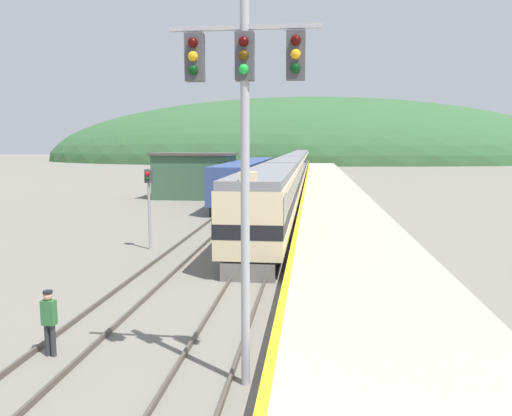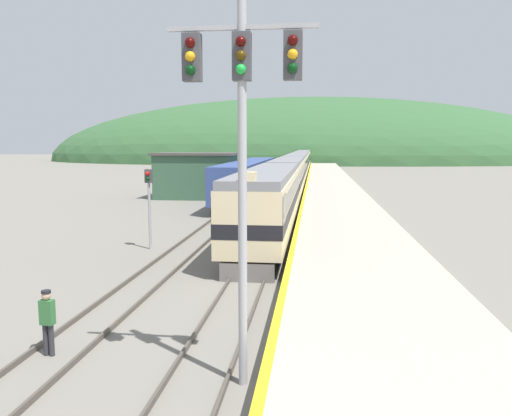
% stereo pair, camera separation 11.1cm
% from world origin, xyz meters
% --- Properties ---
extents(track_main, '(1.52, 180.00, 0.16)m').
position_xyz_m(track_main, '(0.00, 70.00, 0.08)').
color(track_main, '#4C443D').
rests_on(track_main, ground).
extents(track_siding, '(1.52, 180.00, 0.16)m').
position_xyz_m(track_siding, '(-4.06, 70.00, 0.08)').
color(track_siding, '#4C443D').
rests_on(track_siding, ground).
extents(platform, '(6.04, 140.00, 0.91)m').
position_xyz_m(platform, '(4.63, 50.00, 0.45)').
color(platform, '#ADA393').
rests_on(platform, ground).
extents(distant_hills, '(172.59, 77.67, 40.87)m').
position_xyz_m(distant_hills, '(0.00, 160.12, 0.00)').
color(distant_hills, '#335B33').
rests_on(distant_hills, ground).
extents(station_shed, '(8.32, 5.58, 4.69)m').
position_xyz_m(station_shed, '(-9.57, 46.16, 2.36)').
color(station_shed, '#385B42').
rests_on(station_shed, ground).
extents(express_train_lead_car, '(2.92, 19.76, 4.47)m').
position_xyz_m(express_train_lead_car, '(0.00, 24.71, 2.25)').
color(express_train_lead_car, black).
rests_on(express_train_lead_car, ground).
extents(carriage_second, '(2.91, 20.90, 4.11)m').
position_xyz_m(carriage_second, '(0.00, 46.15, 2.24)').
color(carriage_second, black).
rests_on(carriage_second, ground).
extents(carriage_third, '(2.91, 20.90, 4.11)m').
position_xyz_m(carriage_third, '(0.00, 67.93, 2.24)').
color(carriage_third, black).
rests_on(carriage_third, ground).
extents(carriage_fourth, '(2.91, 20.90, 4.11)m').
position_xyz_m(carriage_fourth, '(0.00, 89.71, 2.24)').
color(carriage_fourth, black).
rests_on(carriage_fourth, ground).
extents(carriage_fifth, '(2.91, 20.90, 4.11)m').
position_xyz_m(carriage_fifth, '(0.00, 111.49, 2.24)').
color(carriage_fifth, black).
rests_on(carriage_fifth, ground).
extents(siding_train, '(2.90, 28.59, 3.85)m').
position_xyz_m(siding_train, '(-4.06, 46.59, 1.98)').
color(siding_train, black).
rests_on(siding_train, ground).
extents(signal_mast_main, '(3.30, 0.42, 8.97)m').
position_xyz_m(signal_mast_main, '(1.09, 6.51, 6.20)').
color(signal_mast_main, '#9E9EA3').
rests_on(signal_mast_main, ground).
extents(signal_post_siding, '(0.36, 0.42, 4.32)m').
position_xyz_m(signal_post_siding, '(-6.01, 20.92, 3.08)').
color(signal_post_siding, '#9E9EA3').
rests_on(signal_post_siding, ground).
extents(track_worker, '(0.38, 0.26, 1.78)m').
position_xyz_m(track_worker, '(-4.26, 7.50, 1.02)').
color(track_worker, '#2D2D33').
rests_on(track_worker, ground).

